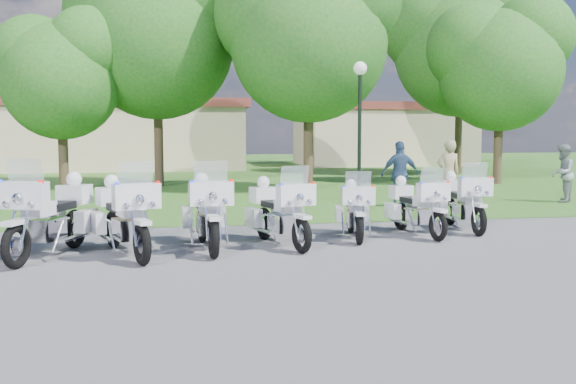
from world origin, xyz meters
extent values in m
plane|color=#5E5E64|center=(0.00, 0.00, 0.00)|extent=(100.00, 100.00, 0.00)
cube|color=#39641F|center=(0.00, 27.00, 0.00)|extent=(100.00, 48.00, 0.01)
torus|color=black|center=(-5.59, -1.11, 0.37)|extent=(0.39, 0.75, 0.75)
torus|color=black|center=(-4.94, 0.66, 0.37)|extent=(0.39, 0.75, 0.75)
cube|color=silver|center=(-5.60, -1.14, 0.76)|extent=(0.36, 0.53, 0.08)
cube|color=silver|center=(-5.50, -0.87, 1.17)|extent=(0.84, 0.53, 0.45)
cube|color=silver|center=(-5.48, -0.81, 1.56)|extent=(0.63, 0.34, 0.42)
sphere|color=red|center=(-5.19, -1.06, 1.38)|extent=(0.10, 0.10, 0.10)
sphere|color=#1426E5|center=(-5.86, -0.81, 1.38)|extent=(0.10, 0.10, 0.10)
cube|color=silver|center=(-5.26, -0.20, 0.50)|extent=(0.57, 0.72, 0.38)
cube|color=silver|center=(-5.35, -0.46, 0.89)|extent=(0.53, 0.67, 0.24)
cube|color=black|center=(-5.14, 0.11, 0.87)|extent=(0.59, 0.78, 0.13)
cube|color=silver|center=(-4.68, 0.39, 0.56)|extent=(0.39, 0.61, 0.40)
cube|color=silver|center=(-5.31, 0.62, 0.56)|extent=(0.39, 0.61, 0.40)
cube|color=silver|center=(-4.93, 0.69, 1.02)|extent=(0.65, 0.60, 0.36)
sphere|color=silver|center=(-4.93, 0.69, 1.31)|extent=(0.29, 0.29, 0.29)
torus|color=black|center=(-3.61, -1.21, 0.35)|extent=(0.37, 0.72, 0.72)
torus|color=black|center=(-4.22, 0.51, 0.35)|extent=(0.37, 0.72, 0.72)
cube|color=silver|center=(-3.60, -1.23, 0.73)|extent=(0.34, 0.51, 0.08)
cube|color=silver|center=(-3.69, -0.98, 1.13)|extent=(0.81, 0.50, 0.43)
cube|color=silver|center=(-3.71, -0.92, 1.50)|extent=(0.61, 0.32, 0.40)
sphere|color=red|center=(-3.35, -0.93, 1.33)|extent=(0.10, 0.10, 0.10)
sphere|color=#1426E5|center=(-3.99, -1.16, 1.33)|extent=(0.10, 0.10, 0.10)
cube|color=silver|center=(-3.92, -0.33, 0.48)|extent=(0.54, 0.69, 0.36)
cube|color=silver|center=(-3.83, -0.58, 0.86)|extent=(0.51, 0.64, 0.24)
cube|color=black|center=(-4.03, -0.03, 0.84)|extent=(0.57, 0.75, 0.13)
cube|color=silver|center=(-3.86, 0.46, 0.54)|extent=(0.37, 0.59, 0.39)
cube|color=silver|center=(-4.47, 0.25, 0.54)|extent=(0.37, 0.59, 0.39)
cube|color=silver|center=(-4.23, 0.54, 0.99)|extent=(0.63, 0.58, 0.34)
sphere|color=silver|center=(-4.23, 0.54, 1.27)|extent=(0.28, 0.28, 0.28)
torus|color=black|center=(-2.41, -0.86, 0.35)|extent=(0.18, 0.72, 0.71)
torus|color=black|center=(-2.52, 0.95, 0.35)|extent=(0.18, 0.72, 0.71)
cube|color=silver|center=(-2.41, -0.88, 0.73)|extent=(0.22, 0.48, 0.07)
cube|color=silver|center=(-2.43, -0.62, 1.12)|extent=(0.78, 0.30, 0.43)
cube|color=silver|center=(-2.43, -0.55, 1.49)|extent=(0.60, 0.17, 0.40)
sphere|color=red|center=(-2.08, -0.66, 1.32)|extent=(0.10, 0.10, 0.10)
sphere|color=#1426E5|center=(-2.76, -0.70, 1.32)|extent=(0.10, 0.10, 0.10)
cube|color=silver|center=(-2.47, 0.06, 0.48)|extent=(0.40, 0.62, 0.36)
cube|color=silver|center=(-2.45, -0.19, 0.85)|extent=(0.37, 0.57, 0.23)
cube|color=black|center=(-2.49, 0.38, 0.83)|extent=(0.40, 0.68, 0.13)
cube|color=silver|center=(-2.19, 0.81, 0.53)|extent=(0.23, 0.57, 0.38)
cube|color=silver|center=(-2.83, 0.77, 0.53)|extent=(0.23, 0.57, 0.38)
cube|color=silver|center=(-2.53, 0.98, 0.98)|extent=(0.54, 0.46, 0.34)
sphere|color=silver|center=(-2.53, 0.98, 1.26)|extent=(0.28, 0.28, 0.28)
torus|color=black|center=(-0.81, -0.63, 0.33)|extent=(0.30, 0.68, 0.67)
torus|color=black|center=(-1.26, 1.00, 0.33)|extent=(0.30, 0.68, 0.67)
cube|color=silver|center=(-0.80, -0.65, 0.68)|extent=(0.29, 0.47, 0.07)
cube|color=silver|center=(-0.87, -0.41, 1.05)|extent=(0.76, 0.42, 0.40)
cube|color=silver|center=(-0.88, -0.36, 1.40)|extent=(0.57, 0.27, 0.37)
sphere|color=red|center=(-0.55, -0.39, 1.24)|extent=(0.09, 0.09, 0.09)
sphere|color=#1426E5|center=(-1.16, -0.56, 1.24)|extent=(0.09, 0.09, 0.09)
cube|color=silver|center=(-1.04, 0.20, 0.45)|extent=(0.48, 0.63, 0.34)
cube|color=silver|center=(-0.98, -0.03, 0.80)|extent=(0.45, 0.58, 0.22)
cube|color=black|center=(-1.12, 0.49, 0.78)|extent=(0.49, 0.69, 0.12)
cube|color=silver|center=(-0.93, 0.93, 0.50)|extent=(0.31, 0.55, 0.36)
cube|color=silver|center=(-1.51, 0.77, 0.50)|extent=(0.31, 0.55, 0.36)
cube|color=silver|center=(-1.27, 1.03, 0.92)|extent=(0.57, 0.51, 0.32)
sphere|color=silver|center=(-1.27, 1.03, 1.18)|extent=(0.26, 0.26, 0.26)
torus|color=black|center=(0.48, 0.02, 0.30)|extent=(0.22, 0.61, 0.60)
torus|color=black|center=(0.73, 1.53, 0.30)|extent=(0.22, 0.61, 0.60)
cube|color=silver|center=(0.47, 0.01, 0.61)|extent=(0.23, 0.42, 0.06)
cube|color=silver|center=(0.51, 0.23, 0.94)|extent=(0.67, 0.32, 0.36)
cube|color=silver|center=(0.52, 0.28, 1.26)|extent=(0.51, 0.19, 0.34)
sphere|color=red|center=(0.79, 0.13, 1.12)|extent=(0.08, 0.08, 0.08)
sphere|color=#1426E5|center=(0.22, 0.22, 1.12)|extent=(0.08, 0.08, 0.08)
cube|color=silver|center=(0.61, 0.80, 0.40)|extent=(0.39, 0.55, 0.31)
cube|color=silver|center=(0.57, 0.58, 0.72)|extent=(0.36, 0.51, 0.20)
cube|color=black|center=(0.65, 1.06, 0.70)|extent=(0.39, 0.60, 0.11)
cube|color=silver|center=(0.97, 1.35, 0.45)|extent=(0.24, 0.49, 0.32)
cube|color=silver|center=(0.44, 1.44, 0.45)|extent=(0.24, 0.49, 0.32)
cube|color=silver|center=(0.74, 1.56, 0.83)|extent=(0.49, 0.43, 0.29)
sphere|color=silver|center=(0.74, 1.56, 1.06)|extent=(0.23, 0.23, 0.23)
torus|color=black|center=(2.15, 0.13, 0.31)|extent=(0.20, 0.64, 0.63)
torus|color=black|center=(1.95, 1.71, 0.31)|extent=(0.20, 0.64, 0.63)
cube|color=silver|center=(2.16, 0.11, 0.64)|extent=(0.22, 0.43, 0.07)
cube|color=silver|center=(2.13, 0.35, 0.98)|extent=(0.70, 0.31, 0.37)
cube|color=silver|center=(2.12, 0.40, 1.31)|extent=(0.53, 0.18, 0.35)
sphere|color=red|center=(2.43, 0.33, 1.16)|extent=(0.08, 0.08, 0.08)
sphere|color=#1426E5|center=(1.84, 0.25, 1.16)|extent=(0.08, 0.08, 0.08)
cube|color=silver|center=(2.05, 0.94, 0.42)|extent=(0.38, 0.56, 0.32)
cube|color=silver|center=(2.08, 0.72, 0.75)|extent=(0.36, 0.52, 0.21)
cube|color=black|center=(2.01, 1.22, 0.73)|extent=(0.39, 0.62, 0.11)
cube|color=silver|center=(2.24, 1.61, 0.47)|extent=(0.23, 0.50, 0.34)
cube|color=silver|center=(1.69, 1.53, 0.47)|extent=(0.23, 0.50, 0.34)
cube|color=silver|center=(1.94, 1.74, 0.86)|extent=(0.49, 0.43, 0.30)
sphere|color=silver|center=(1.94, 1.74, 1.10)|extent=(0.24, 0.24, 0.24)
torus|color=black|center=(3.27, 0.60, 0.32)|extent=(0.17, 0.66, 0.66)
torus|color=black|center=(3.38, 2.26, 0.32)|extent=(0.17, 0.66, 0.66)
cube|color=silver|center=(3.27, 0.58, 0.67)|extent=(0.20, 0.44, 0.07)
cube|color=silver|center=(3.28, 0.82, 1.03)|extent=(0.72, 0.28, 0.39)
cube|color=silver|center=(3.29, 0.88, 1.37)|extent=(0.56, 0.15, 0.37)
sphere|color=red|center=(3.59, 0.74, 1.22)|extent=(0.09, 0.09, 0.09)
sphere|color=#1426E5|center=(2.97, 0.78, 1.22)|extent=(0.09, 0.09, 0.09)
cube|color=silver|center=(3.32, 1.45, 0.44)|extent=(0.37, 0.57, 0.33)
cube|color=silver|center=(3.31, 1.21, 0.78)|extent=(0.35, 0.53, 0.22)
cube|color=black|center=(3.34, 1.74, 0.76)|extent=(0.37, 0.63, 0.12)
cube|color=silver|center=(3.66, 2.09, 0.49)|extent=(0.21, 0.52, 0.35)
cube|color=silver|center=(3.07, 2.13, 0.49)|extent=(0.21, 0.52, 0.35)
cube|color=silver|center=(3.38, 2.29, 0.90)|extent=(0.50, 0.42, 0.31)
sphere|color=silver|center=(3.38, 2.29, 1.16)|extent=(0.25, 0.25, 0.25)
cylinder|color=black|center=(2.89, 8.18, 2.04)|extent=(0.12, 0.12, 4.08)
sphere|color=white|center=(2.89, 8.18, 4.24)|extent=(0.44, 0.44, 0.44)
cylinder|color=#38281C|center=(-7.12, 13.37, 1.50)|extent=(0.36, 0.36, 3.00)
sphere|color=#19591C|center=(-7.12, 13.37, 4.10)|extent=(4.37, 4.37, 4.37)
sphere|color=#19591C|center=(-8.08, 13.71, 4.92)|extent=(3.28, 3.28, 3.28)
sphere|color=#19591C|center=(-6.10, 13.09, 5.33)|extent=(3.00, 3.00, 3.00)
cylinder|color=#38281C|center=(-3.62, 14.57, 2.11)|extent=(0.36, 0.36, 4.23)
sphere|color=#19591C|center=(-3.62, 14.57, 5.76)|extent=(6.15, 6.15, 6.15)
sphere|color=#19591C|center=(-4.96, 15.05, 6.92)|extent=(4.61, 4.61, 4.61)
cylinder|color=#38281C|center=(1.91, 11.52, 1.99)|extent=(0.36, 0.36, 3.98)
sphere|color=#19591C|center=(1.91, 11.52, 5.43)|extent=(5.79, 5.79, 5.79)
sphere|color=#19591C|center=(0.65, 11.97, 6.51)|extent=(4.34, 4.34, 4.34)
cylinder|color=#38281C|center=(10.51, 13.26, 1.75)|extent=(0.36, 0.36, 3.49)
sphere|color=#19591C|center=(10.51, 13.26, 4.76)|extent=(5.08, 5.08, 5.08)
sphere|color=#19591C|center=(9.39, 13.66, 5.71)|extent=(3.81, 3.81, 3.81)
sphere|color=#19591C|center=(11.70, 12.95, 6.19)|extent=(3.49, 3.49, 3.49)
cylinder|color=#38281C|center=(11.62, 19.51, 2.34)|extent=(0.36, 0.36, 4.67)
sphere|color=#19591C|center=(11.62, 19.51, 6.37)|extent=(6.80, 6.80, 6.80)
sphere|color=#19591C|center=(10.14, 20.04, 7.65)|extent=(5.10, 5.10, 5.10)
sphere|color=#19591C|center=(13.22, 19.08, 8.28)|extent=(4.67, 4.67, 4.67)
cube|color=#C7AE90|center=(-6.00, 28.00, 1.80)|extent=(14.00, 8.00, 3.60)
cube|color=maroon|center=(-6.00, 28.00, 3.85)|extent=(14.56, 8.32, 0.50)
cube|color=#C7AE90|center=(11.00, 30.00, 1.80)|extent=(11.00, 7.00, 3.60)
cube|color=maroon|center=(11.00, 30.00, 3.85)|extent=(11.44, 7.28, 0.50)
imported|color=#998E68|center=(4.89, 5.75, 0.98)|extent=(0.71, 0.47, 1.96)
imported|color=gray|center=(8.91, 6.24, 0.91)|extent=(1.10, 1.11, 1.81)
imported|color=navy|center=(3.49, 5.98, 0.96)|extent=(1.14, 0.50, 1.93)
camera|label=1|loc=(-3.10, -11.90, 2.19)|focal=40.00mm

